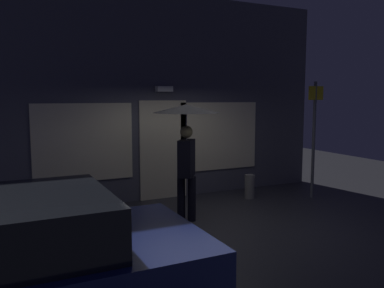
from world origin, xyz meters
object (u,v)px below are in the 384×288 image
at_px(street_sign_post, 314,133).
at_px(sidewalk_bollard_2, 47,206).
at_px(person_with_umbrella, 186,130).
at_px(sidewalk_bollard, 250,187).

relative_size(street_sign_post, sidewalk_bollard_2, 4.07).
bearing_deg(street_sign_post, person_with_umbrella, -175.31).
relative_size(street_sign_post, sidewalk_bollard, 4.87).
xyz_separation_m(sidewalk_bollard, sidewalk_bollard_2, (-4.31, 0.08, 0.05)).
bearing_deg(street_sign_post, sidewalk_bollard_2, 173.03).
relative_size(person_with_umbrella, street_sign_post, 0.82).
distance_m(sidewalk_bollard, sidewalk_bollard_2, 4.31).
height_order(sidewalk_bollard, sidewalk_bollard_2, sidewalk_bollard_2).
distance_m(street_sign_post, sidewalk_bollard, 1.86).
height_order(street_sign_post, sidewalk_bollard_2, street_sign_post).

